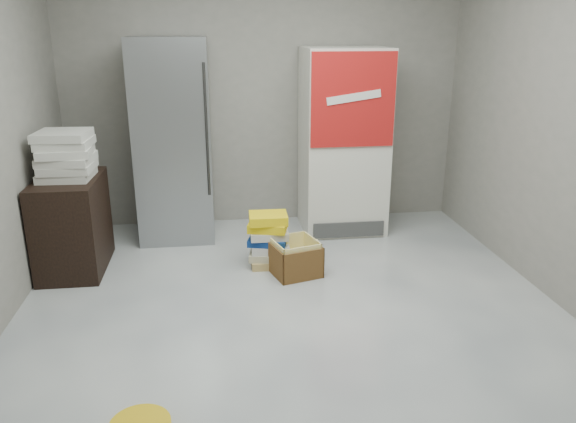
% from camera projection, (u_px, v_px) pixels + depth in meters
% --- Properties ---
extents(ground, '(5.00, 5.00, 0.00)m').
position_uv_depth(ground, '(300.00, 339.00, 3.74)').
color(ground, silver).
rests_on(ground, ground).
extents(room_shell, '(4.04, 5.04, 2.82)m').
position_uv_depth(room_shell, '(302.00, 62.00, 3.18)').
color(room_shell, gray).
rests_on(room_shell, ground).
extents(steel_fridge, '(0.70, 0.72, 1.90)m').
position_uv_depth(steel_fridge, '(174.00, 141.00, 5.34)').
color(steel_fridge, '#A0A2A7').
rests_on(steel_fridge, ground).
extents(coke_cooler, '(0.80, 0.73, 1.80)m').
position_uv_depth(coke_cooler, '(343.00, 141.00, 5.55)').
color(coke_cooler, silver).
rests_on(coke_cooler, ground).
extents(wood_shelf, '(0.50, 0.80, 0.80)m').
position_uv_depth(wood_shelf, '(72.00, 224.00, 4.72)').
color(wood_shelf, black).
rests_on(wood_shelf, ground).
extents(supply_box_stack, '(0.44, 0.44, 0.39)m').
position_uv_depth(supply_box_stack, '(66.00, 155.00, 4.54)').
color(supply_box_stack, beige).
rests_on(supply_box_stack, wood_shelf).
extents(phonebook_stack_main, '(0.38, 0.33, 0.47)m').
position_uv_depth(phonebook_stack_main, '(269.00, 240.00, 4.84)').
color(phonebook_stack_main, tan).
rests_on(phonebook_stack_main, ground).
extents(phonebook_stack_side, '(0.37, 0.31, 0.15)m').
position_uv_depth(phonebook_stack_side, '(302.00, 252.00, 5.00)').
color(phonebook_stack_side, tan).
rests_on(phonebook_stack_side, ground).
extents(cardboard_box, '(0.46, 0.46, 0.30)m').
position_uv_depth(cardboard_box, '(295.00, 260.00, 4.71)').
color(cardboard_box, yellow).
rests_on(cardboard_box, ground).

